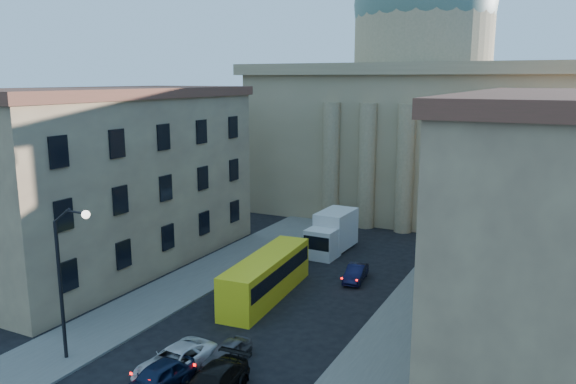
% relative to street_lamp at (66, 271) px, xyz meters
% --- Properties ---
extents(sidewalk_left, '(5.00, 60.00, 0.15)m').
position_rel_street_lamp_xyz_m(sidewalk_left, '(-1.53, 10.00, -5.21)').
color(sidewalk_left, '#5A5852').
rests_on(sidewalk_left, ground).
extents(sidewalk_right, '(5.00, 60.00, 0.15)m').
position_rel_street_lamp_xyz_m(sidewalk_right, '(15.47, 10.00, -5.21)').
color(sidewalk_right, '#5A5852').
rests_on(sidewalk_right, ground).
extents(church, '(68.02, 28.76, 36.60)m').
position_rel_street_lamp_xyz_m(church, '(6.97, 47.47, 6.59)').
color(church, '#897754').
rests_on(church, ground).
extents(building_left, '(11.60, 26.60, 14.70)m').
position_rel_street_lamp_xyz_m(building_left, '(-10.03, 14.00, 2.14)').
color(building_left, tan).
rests_on(building_left, ground).
extents(building_right, '(11.60, 26.60, 14.70)m').
position_rel_street_lamp_xyz_m(building_right, '(23.97, 14.00, 2.14)').
color(building_right, tan).
rests_on(building_right, ground).
extents(street_lamp, '(2.62, 0.44, 8.83)m').
position_rel_street_lamp_xyz_m(street_lamp, '(0.00, 0.00, 0.00)').
color(street_lamp, black).
rests_on(street_lamp, ground).
extents(car_left_near, '(2.18, 4.47, 1.47)m').
position_rel_street_lamp_xyz_m(car_left_near, '(6.17, -0.28, -4.55)').
color(car_left_near, '#0E1932').
rests_on(car_left_near, ground).
extents(car_left_mid, '(2.75, 5.24, 1.41)m').
position_rel_street_lamp_xyz_m(car_left_mid, '(5.87, 1.51, -4.58)').
color(car_left_mid, silver).
rests_on(car_left_mid, ground).
extents(car_right_far, '(1.47, 3.64, 1.24)m').
position_rel_street_lamp_xyz_m(car_right_far, '(7.77, 3.59, -4.67)').
color(car_right_far, '#46454A').
rests_on(car_right_far, ground).
extents(car_right_distant, '(1.77, 3.89, 1.24)m').
position_rel_street_lamp_xyz_m(car_right_distant, '(9.61, 19.07, -4.67)').
color(car_right_distant, black).
rests_on(car_right_distant, ground).
extents(city_bus, '(3.32, 10.92, 3.03)m').
position_rel_street_lamp_xyz_m(city_bus, '(5.00, 13.13, -3.66)').
color(city_bus, yellow).
rests_on(city_bus, ground).
extents(box_truck, '(2.72, 6.58, 3.58)m').
position_rel_street_lamp_xyz_m(box_truck, '(5.05, 25.25, -3.59)').
color(box_truck, silver).
rests_on(box_truck, ground).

